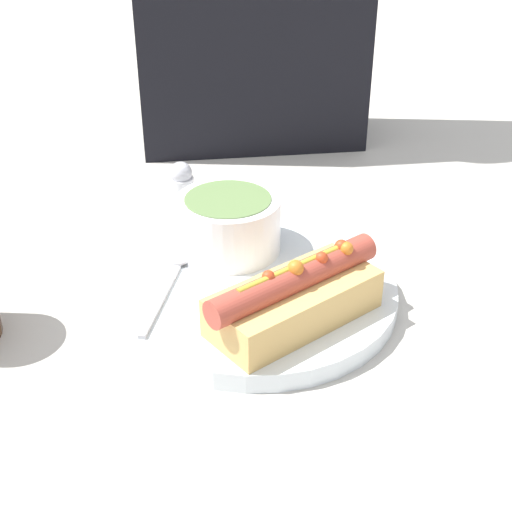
% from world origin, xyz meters
% --- Properties ---
extents(ground_plane, '(4.00, 4.00, 0.00)m').
position_xyz_m(ground_plane, '(0.00, 0.00, 0.00)').
color(ground_plane, '#BCB7AD').
extents(dinner_plate, '(0.26, 0.26, 0.02)m').
position_xyz_m(dinner_plate, '(0.00, 0.00, 0.01)').
color(dinner_plate, white).
rests_on(dinner_plate, ground_plane).
extents(hot_dog, '(0.16, 0.13, 0.06)m').
position_xyz_m(hot_dog, '(0.02, -0.06, 0.04)').
color(hot_dog, '#DBAD60').
rests_on(hot_dog, dinner_plate).
extents(soup_bowl, '(0.10, 0.10, 0.06)m').
position_xyz_m(soup_bowl, '(-0.02, 0.07, 0.05)').
color(soup_bowl, white).
rests_on(soup_bowl, dinner_plate).
extents(spoon, '(0.06, 0.15, 0.01)m').
position_xyz_m(spoon, '(-0.07, 0.03, 0.02)').
color(spoon, '#B7B7BC').
rests_on(spoon, dinner_plate).
extents(salt_shaker, '(0.03, 0.03, 0.07)m').
position_xyz_m(salt_shaker, '(-0.06, 0.18, 0.03)').
color(salt_shaker, silver).
rests_on(salt_shaker, ground_plane).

